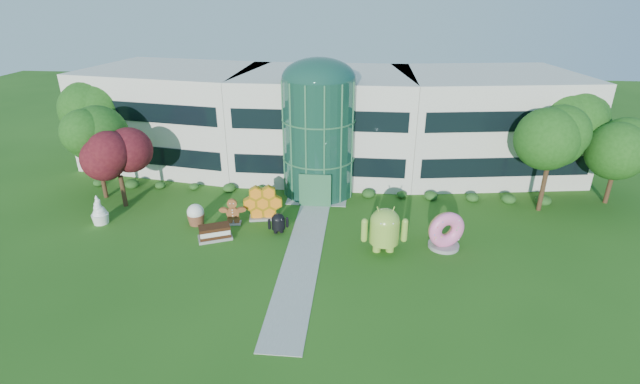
# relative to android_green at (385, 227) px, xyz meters

# --- Properties ---
(ground) EXTENTS (140.00, 140.00, 0.00)m
(ground) POSITION_rel_android_green_xyz_m (-5.37, -2.39, -1.84)
(ground) COLOR #215114
(ground) RESTS_ON ground
(building) EXTENTS (46.00, 15.00, 9.30)m
(building) POSITION_rel_android_green_xyz_m (-5.37, 15.61, 2.81)
(building) COLOR beige
(building) RESTS_ON ground
(atrium) EXTENTS (6.00, 6.00, 9.80)m
(atrium) POSITION_rel_android_green_xyz_m (-5.37, 9.61, 3.06)
(atrium) COLOR #194738
(atrium) RESTS_ON ground
(walkway) EXTENTS (2.40, 20.00, 0.04)m
(walkway) POSITION_rel_android_green_xyz_m (-5.37, -0.39, -1.82)
(walkway) COLOR #9E9E93
(walkway) RESTS_ON ground
(tree_red) EXTENTS (4.00, 4.00, 6.00)m
(tree_red) POSITION_rel_android_green_xyz_m (-20.87, 5.11, 1.16)
(tree_red) COLOR #3F0C14
(tree_red) RESTS_ON ground
(trees_backdrop) EXTENTS (52.00, 8.00, 8.40)m
(trees_backdrop) POSITION_rel_android_green_xyz_m (-5.37, 10.61, 2.36)
(trees_backdrop) COLOR #1A4B12
(trees_backdrop) RESTS_ON ground
(android_green) EXTENTS (3.44, 2.47, 3.67)m
(android_green) POSITION_rel_android_green_xyz_m (0.00, 0.00, 0.00)
(android_green) COLOR #86B139
(android_green) RESTS_ON ground
(android_black) EXTENTS (1.82, 1.48, 1.78)m
(android_black) POSITION_rel_android_green_xyz_m (-7.55, 1.84, -0.95)
(android_black) COLOR black
(android_black) RESTS_ON ground
(donut) EXTENTS (2.90, 2.10, 2.73)m
(donut) POSITION_rel_android_green_xyz_m (4.16, 0.94, -0.47)
(donut) COLOR pink
(donut) RESTS_ON ground
(gingerbread) EXTENTS (2.35, 1.18, 2.07)m
(gingerbread) POSITION_rel_android_green_xyz_m (-11.21, 2.91, -0.80)
(gingerbread) COLOR brown
(gingerbread) RESTS_ON ground
(ice_cream_sandwich) EXTENTS (2.62, 2.03, 1.05)m
(ice_cream_sandwich) POSITION_rel_android_green_xyz_m (-11.88, 0.48, -1.31)
(ice_cream_sandwich) COLOR black
(ice_cream_sandwich) RESTS_ON ground
(honeycomb) EXTENTS (3.32, 1.74, 2.48)m
(honeycomb) POSITION_rel_android_green_xyz_m (-9.11, 3.96, -0.60)
(honeycomb) COLOR orange
(honeycomb) RESTS_ON ground
(froyo) EXTENTS (1.72, 1.72, 2.30)m
(froyo) POSITION_rel_android_green_xyz_m (-21.25, 2.00, -0.69)
(froyo) COLOR white
(froyo) RESTS_ON ground
(cupcake) EXTENTS (1.44, 1.44, 1.64)m
(cupcake) POSITION_rel_android_green_xyz_m (-13.97, 2.57, -1.02)
(cupcake) COLOR white
(cupcake) RESTS_ON ground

